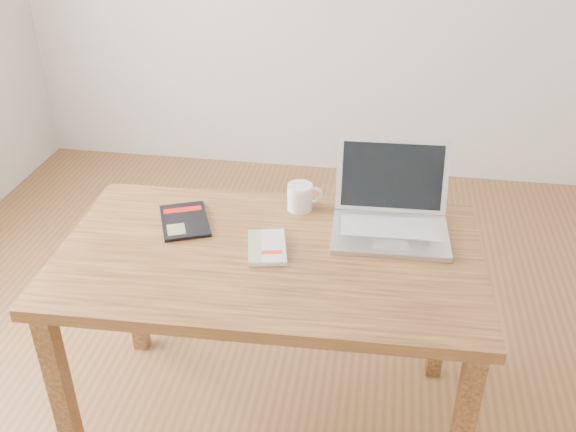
# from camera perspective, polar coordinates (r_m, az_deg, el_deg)

# --- Properties ---
(room) EXTENTS (4.04, 4.04, 2.70)m
(room) POSITION_cam_1_polar(r_m,az_deg,el_deg) (1.87, -0.28, 14.61)
(room) COLOR brown
(room) RESTS_ON ground
(desk) EXTENTS (1.36, 0.80, 0.75)m
(desk) POSITION_cam_1_polar(r_m,az_deg,el_deg) (2.07, -1.64, -5.25)
(desk) COLOR brown
(desk) RESTS_ON ground
(white_guidebook) EXTENTS (0.16, 0.21, 0.02)m
(white_guidebook) POSITION_cam_1_polar(r_m,az_deg,el_deg) (2.02, -1.89, -2.79)
(white_guidebook) COLOR silver
(white_guidebook) RESTS_ON desk
(black_guidebook) EXTENTS (0.23, 0.27, 0.01)m
(black_guidebook) POSITION_cam_1_polar(r_m,az_deg,el_deg) (2.19, -9.18, -0.41)
(black_guidebook) COLOR black
(black_guidebook) RESTS_ON desk
(laptop) EXTENTS (0.39, 0.36, 0.26)m
(laptop) POSITION_cam_1_polar(r_m,az_deg,el_deg) (2.14, 9.12, 0.28)
(laptop) COLOR silver
(laptop) RESTS_ON desk
(coffee_mug) EXTENTS (0.12, 0.09, 0.09)m
(coffee_mug) POSITION_cam_1_polar(r_m,az_deg,el_deg) (2.22, 1.14, 1.75)
(coffee_mug) COLOR white
(coffee_mug) RESTS_ON desk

